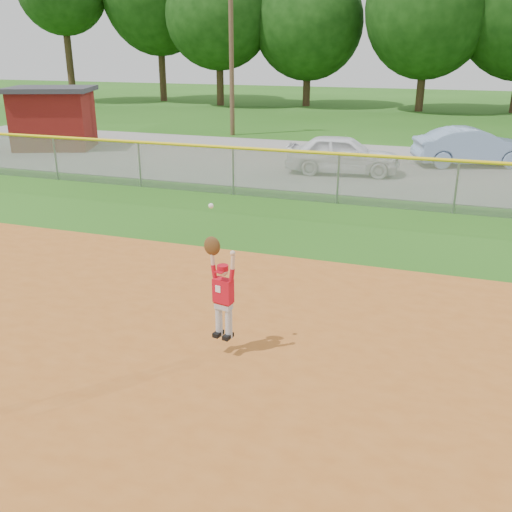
{
  "coord_description": "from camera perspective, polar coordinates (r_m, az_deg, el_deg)",
  "views": [
    {
      "loc": [
        3.08,
        -6.54,
        4.49
      ],
      "look_at": [
        0.13,
        2.1,
        1.1
      ],
      "focal_mm": 40.0,
      "sensor_mm": 36.0,
      "label": 1
    }
  ],
  "objects": [
    {
      "name": "car_blue",
      "position": [
        24.1,
        20.85,
        10.15
      ],
      "size": [
        4.7,
        2.88,
        1.46
      ],
      "primitive_type": "imported",
      "rotation": [
        0.0,
        0.0,
        1.9
      ],
      "color": "#7D98BB",
      "rests_on": "parking_strip"
    },
    {
      "name": "car_white_a",
      "position": [
        21.42,
        8.66,
        10.04
      ],
      "size": [
        4.3,
        2.12,
        1.41
      ],
      "primitive_type": "imported",
      "rotation": [
        0.0,
        0.0,
        1.68
      ],
      "color": "white",
      "rests_on": "parking_strip"
    },
    {
      "name": "ballplayer",
      "position": [
        8.45,
        -3.46,
        -3.3
      ],
      "size": [
        0.52,
        0.26,
        2.07
      ],
      "color": "silver",
      "rests_on": "ground"
    },
    {
      "name": "power_lines",
      "position": [
        28.62,
        15.69,
        20.04
      ],
      "size": [
        19.4,
        0.24,
        9.0
      ],
      "color": "#4C3823",
      "rests_on": "ground"
    },
    {
      "name": "utility_shed",
      "position": [
        28.01,
        -19.61,
        12.89
      ],
      "size": [
        4.43,
        3.96,
        2.74
      ],
      "color": "#59100C",
      "rests_on": "ground"
    },
    {
      "name": "ground",
      "position": [
        8.51,
        -5.51,
        -11.58
      ],
      "size": [
        120.0,
        120.0,
        0.0
      ],
      "primitive_type": "plane",
      "color": "#235513",
      "rests_on": "ground"
    },
    {
      "name": "parking_strip",
      "position": [
        23.18,
        11.02,
        8.86
      ],
      "size": [
        44.0,
        10.0,
        0.03
      ],
      "primitive_type": "cube",
      "color": "slate",
      "rests_on": "ground"
    },
    {
      "name": "outfield_fence",
      "position": [
        17.21,
        8.23,
        8.05
      ],
      "size": [
        40.06,
        0.1,
        1.55
      ],
      "color": "gray",
      "rests_on": "ground"
    }
  ]
}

